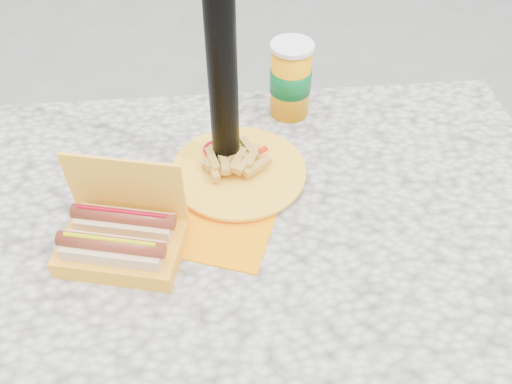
{
  "coord_description": "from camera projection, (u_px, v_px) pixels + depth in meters",
  "views": [
    {
      "loc": [
        -0.01,
        -0.6,
        1.45
      ],
      "look_at": [
        0.04,
        0.04,
        0.8
      ],
      "focal_mm": 38.0,
      "sensor_mm": 36.0,
      "label": 1
    }
  ],
  "objects": [
    {
      "name": "hotdog_box",
      "position": [
        121.0,
        238.0,
        0.86
      ],
      "size": [
        0.22,
        0.17,
        0.16
      ],
      "rotation": [
        0.0,
        0.0,
        -0.24
      ],
      "color": "yellow",
      "rests_on": "picnic_table"
    },
    {
      "name": "fries_plate",
      "position": [
        235.0,
        173.0,
        1.0
      ],
      "size": [
        0.3,
        0.36,
        0.05
      ],
      "rotation": [
        0.0,
        0.0,
        -0.12
      ],
      "color": "#FF8D00",
      "rests_on": "picnic_table"
    },
    {
      "name": "soda_cup",
      "position": [
        291.0,
        80.0,
        1.09
      ],
      "size": [
        0.09,
        0.09,
        0.16
      ],
      "rotation": [
        0.0,
        0.0,
        0.23
      ],
      "color": "#FC9704",
      "rests_on": "picnic_table"
    },
    {
      "name": "picnic_table",
      "position": [
        234.0,
        269.0,
        0.99
      ],
      "size": [
        1.2,
        0.8,
        0.75
      ],
      "color": "beige",
      "rests_on": "ground"
    }
  ]
}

